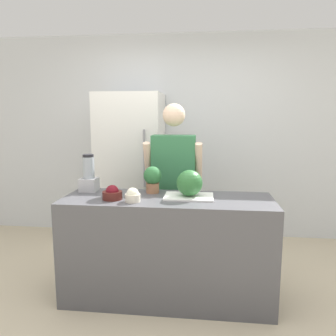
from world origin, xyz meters
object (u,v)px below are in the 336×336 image
(person, at_px, (173,187))
(bowl_cherries, at_px, (112,194))
(potted_plant, at_px, (153,178))
(blender, at_px, (89,176))
(bowl_cream, at_px, (133,196))
(watermelon, at_px, (190,183))
(refrigerator, at_px, (131,169))

(person, distance_m, bowl_cherries, 0.77)
(potted_plant, bearing_deg, blender, 179.75)
(bowl_cream, distance_m, potted_plant, 0.35)
(watermelon, xyz_separation_m, bowl_cream, (-0.45, -0.19, -0.08))
(refrigerator, xyz_separation_m, blender, (-0.15, -1.08, 0.11))
(refrigerator, distance_m, blender, 1.10)
(refrigerator, relative_size, bowl_cream, 14.91)
(bowl_cream, xyz_separation_m, blender, (-0.48, 0.33, 0.09))
(bowl_cherries, height_order, bowl_cream, bowl_cherries)
(blender, bearing_deg, potted_plant, -0.25)
(blender, xyz_separation_m, potted_plant, (0.59, -0.00, -0.00))
(refrigerator, xyz_separation_m, bowl_cream, (0.33, -1.41, 0.02))
(refrigerator, bearing_deg, watermelon, -57.38)
(bowl_cherries, bearing_deg, watermelon, 12.14)
(refrigerator, relative_size, bowl_cherries, 11.28)
(person, xyz_separation_m, watermelon, (0.18, -0.49, 0.15))
(person, relative_size, potted_plant, 7.10)
(bowl_cherries, distance_m, blender, 0.41)
(refrigerator, height_order, person, refrigerator)
(refrigerator, distance_m, bowl_cherries, 1.36)
(blender, bearing_deg, watermelon, -8.27)
(refrigerator, height_order, bowl_cherries, refrigerator)
(person, distance_m, potted_plant, 0.42)
(bowl_cherries, relative_size, bowl_cream, 1.32)
(bowl_cherries, bearing_deg, refrigerator, 96.28)
(bowl_cream, bearing_deg, person, 69.11)
(bowl_cherries, height_order, blender, blender)
(bowl_cream, bearing_deg, refrigerator, 103.30)
(bowl_cherries, distance_m, potted_plant, 0.41)
(potted_plant, bearing_deg, bowl_cherries, -137.76)
(blender, bearing_deg, person, 25.85)
(bowl_cream, height_order, blender, blender)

